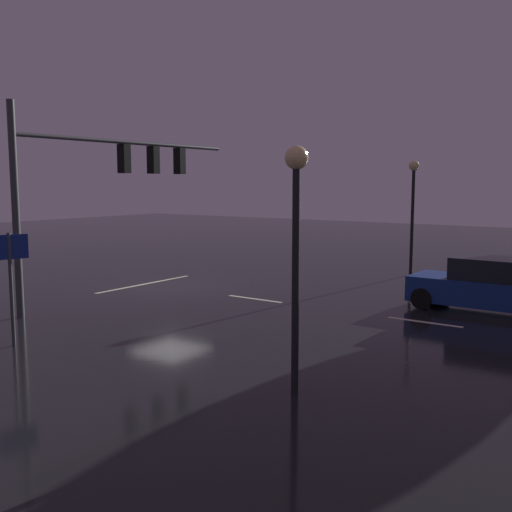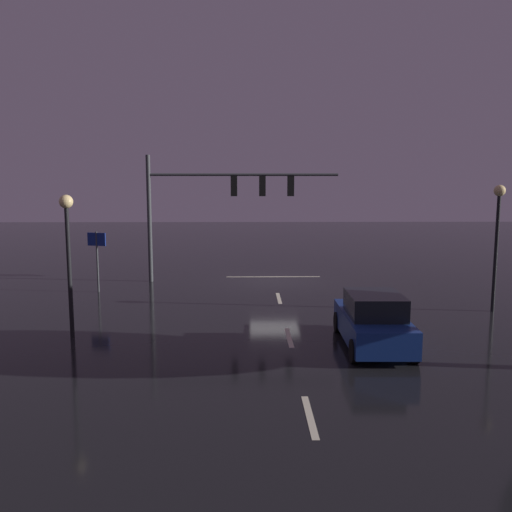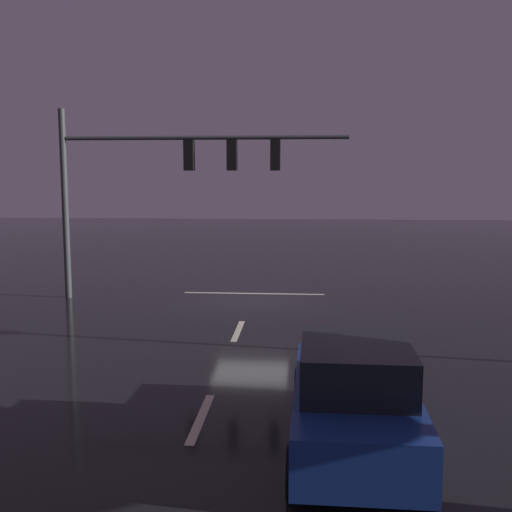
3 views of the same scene
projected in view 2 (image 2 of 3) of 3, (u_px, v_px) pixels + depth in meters
ground_plane at (274, 281)px, 27.69m from camera, size 80.00×80.00×0.00m
traffic_signal_assembly at (220, 195)px, 27.18m from camera, size 9.60×0.47×6.38m
lane_dash_far at (279, 298)px, 23.73m from camera, size 0.16×2.20×0.01m
lane_dash_mid at (289, 337)px, 17.79m from camera, size 0.16×2.20×0.01m
lane_dash_near at (310, 416)px, 11.84m from camera, size 0.16×2.20×0.01m
stop_bar at (273, 277)px, 29.00m from camera, size 5.00×0.16×0.01m
car_approaching at (373, 321)px, 16.75m from camera, size 1.97×4.40×1.70m
street_lamp_left_kerb at (498, 223)px, 20.90m from camera, size 0.44×0.44×4.95m
street_lamp_right_kerb at (68, 238)px, 17.29m from camera, size 0.44×0.44×4.67m
route_sign at (97, 249)px, 24.77m from camera, size 0.88×0.30×2.81m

